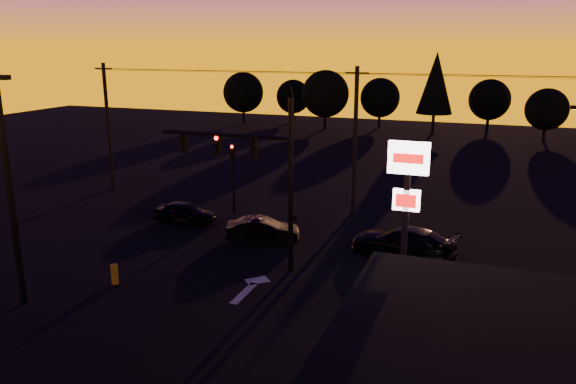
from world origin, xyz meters
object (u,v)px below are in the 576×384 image
(traffic_signal_mast, at_px, (258,165))
(car_left, at_px, (185,212))
(parking_lot_light, at_px, (8,178))
(car_mid, at_px, (263,230))
(bollard, at_px, (115,274))
(suv_parked, at_px, (428,341))
(car_right, at_px, (403,242))
(secondary_signal, at_px, (233,168))
(pylon_sign, at_px, (407,192))

(traffic_signal_mast, distance_m, car_left, 9.29)
(parking_lot_light, height_order, car_mid, parking_lot_light)
(bollard, distance_m, car_left, 8.90)
(car_mid, distance_m, suv_parked, 13.09)
(bollard, relative_size, suv_parked, 0.19)
(car_mid, bearing_deg, parking_lot_light, 131.71)
(bollard, distance_m, car_right, 13.69)
(traffic_signal_mast, height_order, car_right, traffic_signal_mast)
(secondary_signal, xyz_separation_m, car_left, (-1.86, -2.80, -2.24))
(secondary_signal, relative_size, suv_parked, 0.92)
(traffic_signal_mast, bearing_deg, secondary_signal, 123.19)
(car_left, xyz_separation_m, suv_parked, (15.25, -10.23, 0.03))
(bollard, height_order, car_right, car_right)
(secondary_signal, xyz_separation_m, suv_parked, (13.39, -13.03, -2.20))
(car_right, distance_m, suv_parked, 9.40)
(parking_lot_light, relative_size, pylon_sign, 1.34)
(suv_parked, bearing_deg, car_mid, 139.23)
(car_right, bearing_deg, pylon_sign, 23.00)
(secondary_signal, distance_m, car_left, 4.04)
(suv_parked, bearing_deg, car_left, 147.71)
(traffic_signal_mast, bearing_deg, car_left, 145.25)
(traffic_signal_mast, xyz_separation_m, secondary_signal, (-4.90, 7.49, -2.07))
(parking_lot_light, bearing_deg, secondary_signal, 80.21)
(car_mid, bearing_deg, car_left, 58.65)
(secondary_signal, xyz_separation_m, parking_lot_light, (-2.50, -14.49, 2.41))
(traffic_signal_mast, height_order, parking_lot_light, parking_lot_light)
(bollard, bearing_deg, traffic_signal_mast, 38.21)
(bollard, bearing_deg, car_mid, 61.58)
(car_left, bearing_deg, car_mid, -104.44)
(traffic_signal_mast, height_order, car_mid, traffic_signal_mast)
(parking_lot_light, height_order, bollard, parking_lot_light)
(secondary_signal, height_order, suv_parked, secondary_signal)
(secondary_signal, bearing_deg, suv_parked, -44.22)
(traffic_signal_mast, relative_size, pylon_sign, 1.26)
(bollard, xyz_separation_m, car_mid, (3.97, 7.34, 0.19))
(secondary_signal, relative_size, car_left, 1.18)
(car_mid, height_order, suv_parked, suv_parked)
(bollard, distance_m, car_mid, 8.34)
(parking_lot_light, height_order, pylon_sign, parking_lot_light)
(parking_lot_light, relative_size, car_mid, 2.35)
(car_left, distance_m, car_right, 13.01)
(car_left, distance_m, car_mid, 5.75)
(suv_parked, bearing_deg, secondary_signal, 137.34)
(pylon_sign, bearing_deg, car_mid, 145.14)
(suv_parked, bearing_deg, bollard, 175.39)
(secondary_signal, xyz_separation_m, car_mid, (3.71, -4.22, -2.22))
(parking_lot_light, xyz_separation_m, suv_parked, (15.89, 1.46, -4.61))
(secondary_signal, relative_size, pylon_sign, 0.64)
(bollard, height_order, suv_parked, suv_parked)
(secondary_signal, bearing_deg, parking_lot_light, -99.79)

